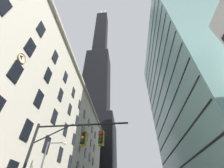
# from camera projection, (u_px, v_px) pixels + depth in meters

# --- Properties ---
(station_building) EXTENTS (15.47, 60.46, 27.87)m
(station_building) POSITION_uv_depth(u_px,v_px,m) (44.00, 136.00, 32.86)
(station_building) COLOR beige
(station_building) RESTS_ON ground
(dark_skyscraper) EXTENTS (25.88, 25.88, 194.73)m
(dark_skyscraper) POSITION_uv_depth(u_px,v_px,m) (96.00, 98.00, 100.80)
(dark_skyscraper) COLOR black
(dark_skyscraper) RESTS_ON ground
(glass_office_midrise) EXTENTS (16.25, 39.00, 53.53)m
(glass_office_midrise) POSITION_uv_depth(u_px,v_px,m) (191.00, 92.00, 41.59)
(glass_office_midrise) COLOR gray
(glass_office_midrise) RESTS_ON ground
(traffic_signal_mast) EXTENTS (7.48, 0.63, 6.75)m
(traffic_signal_mast) POSITION_uv_depth(u_px,v_px,m) (69.00, 148.00, 10.54)
(traffic_signal_mast) COLOR black
(traffic_signal_mast) RESTS_ON sidewalk_left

